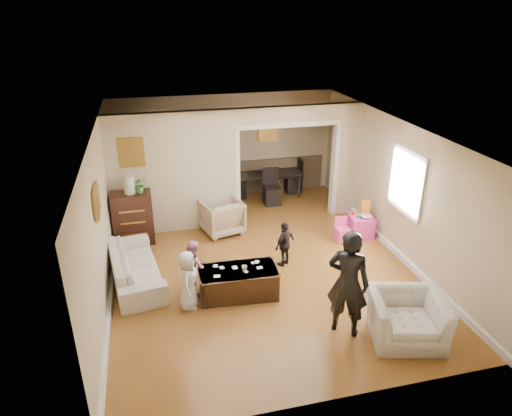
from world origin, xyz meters
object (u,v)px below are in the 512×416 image
object	(u,v)px
armchair_back	(222,217)
coffee_cup	(244,268)
child_kneel_b	(194,266)
child_toddler	(285,244)
adult_person	(348,283)
dining_table	(265,183)
cyan_cup	(358,216)
sofa	(135,266)
child_kneel_a	(188,280)
table_lamp	(129,185)
armchair_front	(407,318)
play_table	(361,226)
coffee_table	(238,282)
dresser	(133,218)

from	to	relation	value
armchair_back	coffee_cup	distance (m)	2.44
child_kneel_b	child_toddler	bearing A→B (deg)	-90.96
armchair_back	adult_person	distance (m)	3.93
dining_table	cyan_cup	bearing A→B (deg)	-63.32
sofa	child_kneel_a	size ratio (longest dim) A/B	1.98
adult_person	child_toddler	world-z (taller)	adult_person
coffee_cup	cyan_cup	distance (m)	3.16
table_lamp	child_kneel_a	distance (m)	2.77
armchair_back	child_toddler	size ratio (longest dim) A/B	0.91
armchair_front	cyan_cup	world-z (taller)	armchair_front
adult_person	child_toddler	distance (m)	2.12
coffee_cup	child_kneel_a	size ratio (longest dim) A/B	0.09
child_kneel_a	dining_table	bearing A→B (deg)	-14.38
armchair_front	play_table	bearing A→B (deg)	90.23
coffee_table	child_kneel_a	distance (m)	0.90
adult_person	child_kneel_b	bearing A→B (deg)	0.64
cyan_cup	child_toddler	xyz separation A→B (m)	(-1.83, -0.71, -0.06)
play_table	child_kneel_a	xyz separation A→B (m)	(-3.83, -1.66, 0.28)
child_kneel_b	child_kneel_a	bearing A→B (deg)	146.19
sofa	dresser	xyz separation A→B (m)	(-0.01, 1.50, 0.26)
sofa	coffee_cup	world-z (taller)	sofa
play_table	armchair_front	bearing A→B (deg)	-104.02
sofa	play_table	distance (m)	4.72
sofa	coffee_cup	size ratio (longest dim) A/B	21.26
sofa	coffee_cup	xyz separation A→B (m)	(1.80, -0.91, 0.24)
coffee_cup	dining_table	xyz separation A→B (m)	(1.50, 4.32, -0.22)
armchair_front	armchair_back	bearing A→B (deg)	131.13
armchair_front	dining_table	size ratio (longest dim) A/B	0.59
armchair_back	child_toddler	distance (m)	1.88
play_table	child_kneel_b	world-z (taller)	child_kneel_b
adult_person	armchair_back	bearing A→B (deg)	-32.95
armchair_front	cyan_cup	bearing A→B (deg)	91.75
cyan_cup	child_kneel_a	size ratio (longest dim) A/B	0.08
coffee_table	play_table	world-z (taller)	coffee_table
sofa	play_table	xyz separation A→B (m)	(4.67, 0.65, -0.06)
dresser	coffee_cup	bearing A→B (deg)	-53.21
coffee_cup	child_kneel_a	xyz separation A→B (m)	(-0.95, -0.10, -0.02)
sofa	child_kneel_a	bearing A→B (deg)	-148.38
armchair_back	play_table	world-z (taller)	armchair_back
coffee_cup	armchair_back	bearing A→B (deg)	89.33
child_kneel_a	armchair_back	bearing A→B (deg)	-6.47
coffee_cup	child_kneel_a	distance (m)	0.96
coffee_table	child_kneel_a	world-z (taller)	child_kneel_a
armchair_back	table_lamp	size ratio (longest dim) A/B	2.27
cyan_cup	adult_person	distance (m)	3.17
table_lamp	coffee_cup	world-z (taller)	table_lamp
child_kneel_a	child_toddler	size ratio (longest dim) A/B	1.14
coffee_table	dresser	bearing A→B (deg)	125.81
adult_person	child_toddler	size ratio (longest dim) A/B	1.90
table_lamp	cyan_cup	bearing A→B (deg)	-11.14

